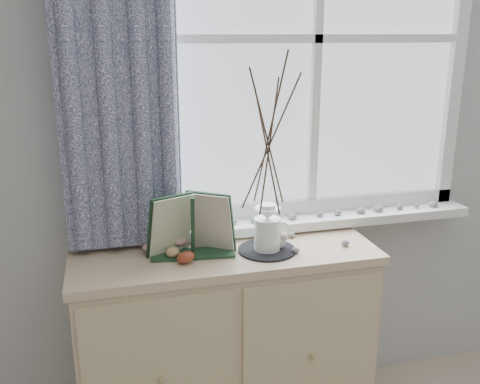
{
  "coord_description": "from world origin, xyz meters",
  "views": [
    {
      "loc": [
        -0.58,
        -0.15,
        1.67
      ],
      "look_at": [
        -0.1,
        1.7,
        1.1
      ],
      "focal_mm": 40.0,
      "sensor_mm": 36.0,
      "label": 1
    }
  ],
  "objects": [
    {
      "name": "songbird_figurine",
      "position": [
        0.04,
        1.72,
        0.89
      ],
      "size": [
        0.15,
        0.11,
        0.07
      ],
      "primitive_type": null,
      "rotation": [
        0.0,
        0.0,
        -0.42
      ],
      "color": "silver",
      "rests_on": "sideboard"
    },
    {
      "name": "botanical_book",
      "position": [
        -0.28,
        1.7,
        0.98
      ],
      "size": [
        0.38,
        0.17,
        0.26
      ],
      "primitive_type": null,
      "rotation": [
        0.0,
        0.0,
        -0.11
      ],
      "color": "#1C3B23",
      "rests_on": "sideboard"
    },
    {
      "name": "sideboard",
      "position": [
        -0.15,
        1.75,
        0.43
      ],
      "size": [
        1.2,
        0.45,
        0.85
      ],
      "color": "beige",
      "rests_on": "ground"
    },
    {
      "name": "crocheted_doily",
      "position": [
        0.01,
        1.71,
        0.85
      ],
      "size": [
        0.23,
        0.23,
        0.01
      ],
      "primitive_type": "cylinder",
      "color": "black",
      "rests_on": "sideboard"
    },
    {
      "name": "twig_pitcher",
      "position": [
        0.01,
        1.71,
        1.3
      ],
      "size": [
        0.36,
        0.36,
        0.78
      ],
      "rotation": [
        0.0,
        0.0,
        0.38
      ],
      "color": "white",
      "rests_on": "crocheted_doily"
    },
    {
      "name": "wooden_eggs",
      "position": [
        -0.36,
        1.73,
        0.88
      ],
      "size": [
        0.13,
        0.17,
        0.07
      ],
      "color": "tan",
      "rests_on": "sideboard"
    },
    {
      "name": "toadstool_cluster",
      "position": [
        -0.38,
        1.83,
        0.9
      ],
      "size": [
        0.18,
        0.15,
        0.09
      ],
      "color": "beige",
      "rests_on": "sideboard"
    },
    {
      "name": "sideboard_pebbles",
      "position": [
        0.2,
        1.72,
        0.86
      ],
      "size": [
        0.25,
        0.19,
        0.02
      ],
      "color": "gray",
      "rests_on": "sideboard"
    }
  ]
}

